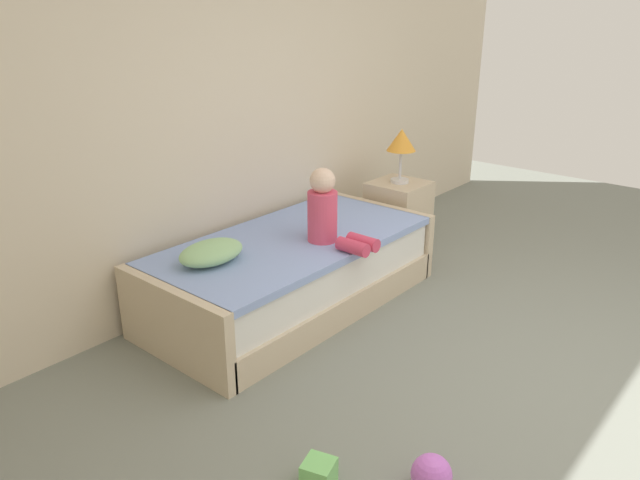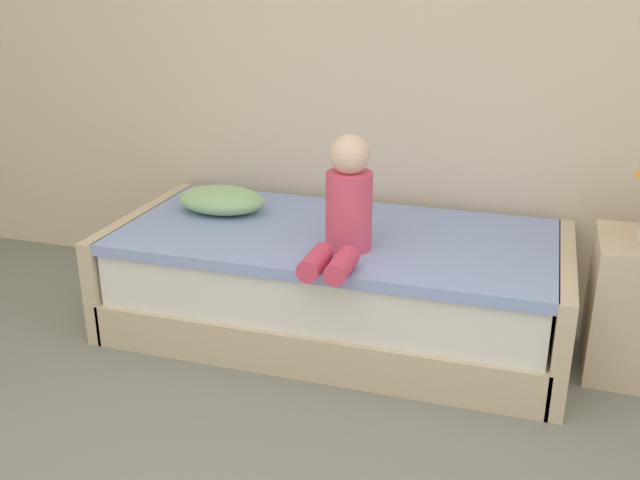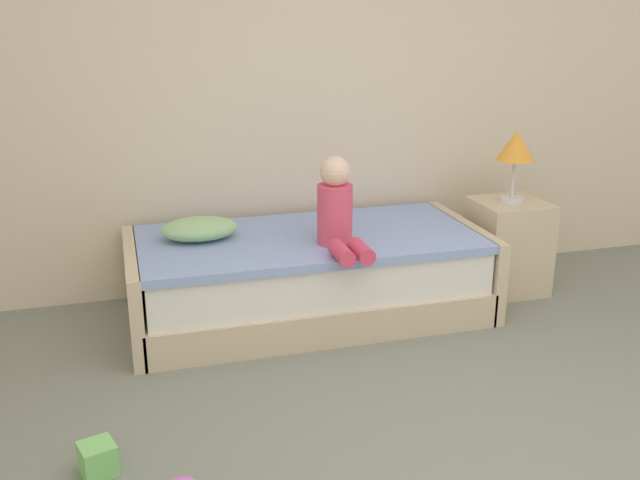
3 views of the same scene
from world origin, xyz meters
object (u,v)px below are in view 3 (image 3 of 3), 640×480
Objects in this scene: child_figure at (337,211)px; toy_block at (98,459)px; table_lamp at (516,149)px; pillow at (199,229)px; bed at (308,276)px; nightstand at (507,246)px.

child_figure reaches higher than toy_block.
pillow is (-1.97, 0.08, -0.37)m from table_lamp.
bed is 15.90× the size of toy_block.
bed is at bearing -9.12° from pillow.
child_figure is (-1.24, -0.25, 0.40)m from nightstand.
table_lamp reaches higher than nightstand.
nightstand is at bearing 0.96° from bed.
table_lamp is at bearing 26.86° from toy_block.
table_lamp reaches higher than child_figure.
nightstand is 0.64m from table_lamp.
pillow is at bearing 177.76° from table_lamp.
bed is 1.78m from toy_block.
nightstand is 1.33m from child_figure.
toy_block is at bearing -133.66° from bed.
nightstand is at bearing 0.00° from table_lamp.
toy_block is at bearing -153.14° from nightstand.
table_lamp reaches higher than pillow.
toy_block is (-1.22, -1.28, -0.18)m from bed.
nightstand is 4.52× the size of toy_block.
bed is 0.71m from pillow.
pillow is (-1.97, 0.08, 0.26)m from nightstand.
child_figure is (-1.24, -0.25, -0.23)m from table_lamp.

